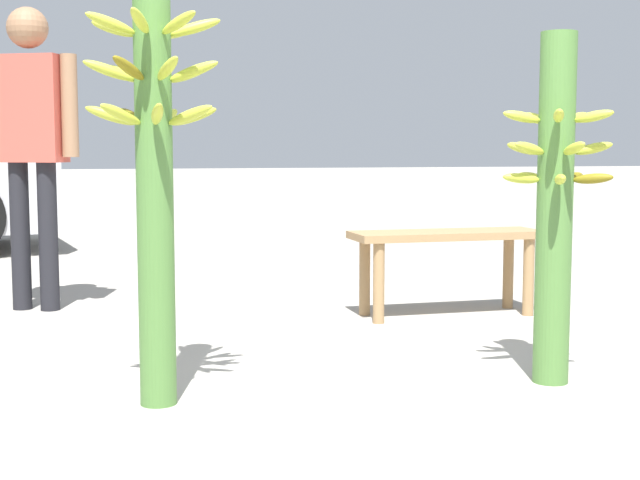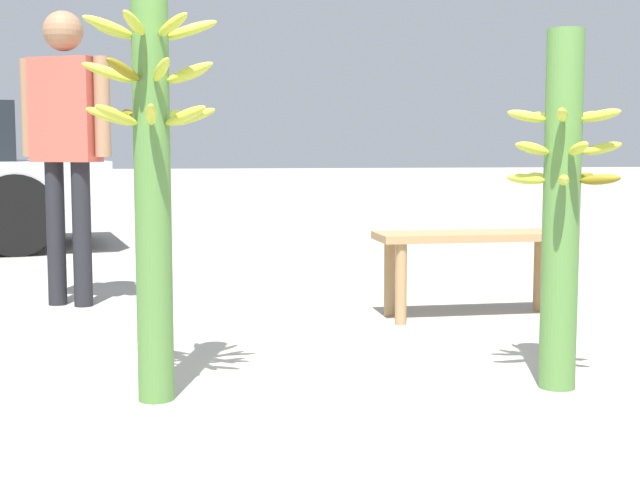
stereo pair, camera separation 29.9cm
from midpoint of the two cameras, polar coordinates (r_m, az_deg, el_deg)
The scene contains 5 objects.
ground_plane at distance 3.11m, azimuth 1.56°, elevation -11.05°, with size 80.00×80.00×0.00m, color #9E998E.
banana_stalk_left at distance 3.17m, azimuth -13.26°, elevation 5.71°, with size 0.48×0.48×1.71m.
banana_stalk_center at distance 3.48m, azimuth 12.44°, elevation 2.30°, with size 0.42×0.43×1.34m.
vendor_person at distance 5.27m, azimuth -19.61°, elevation 6.77°, with size 0.55×0.33×1.68m.
market_bench at distance 4.86m, azimuth 6.39°, elevation -0.49°, with size 1.05×0.33×0.46m.
Camera 1 is at (-1.00, -2.82, 0.90)m, focal length 50.00 mm.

